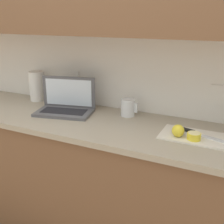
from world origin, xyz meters
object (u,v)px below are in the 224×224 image
laptop (66,104)px  lemon_half_cut (194,136)px  cutting_board (193,136)px  lemon_whole_beside (178,131)px  measuring_cup (128,107)px  knife (191,131)px  paper_towel_roll (37,86)px

laptop → lemon_half_cut: 0.89m
cutting_board → lemon_half_cut: size_ratio=4.90×
lemon_whole_beside → cutting_board: bearing=31.9°
laptop → measuring_cup: laptop is taller
cutting_board → measuring_cup: measuring_cup is taller
lemon_half_cut → measuring_cup: measuring_cup is taller
cutting_board → lemon_half_cut: lemon_half_cut is taller
lemon_half_cut → lemon_whole_beside: 0.09m
cutting_board → knife: 0.04m
cutting_board → knife: knife is taller
knife → paper_towel_roll: paper_towel_roll is taller
lemon_whole_beside → measuring_cup: bearing=150.6°
measuring_cup → paper_towel_roll: (-0.78, 0.03, 0.06)m
lemon_whole_beside → lemon_half_cut: bearing=-1.1°
cutting_board → measuring_cup: (-0.46, 0.17, 0.05)m
cutting_board → lemon_whole_beside: lemon_whole_beside is taller
cutting_board → measuring_cup: 0.49m
lemon_whole_beside → knife: bearing=55.5°
lemon_half_cut → measuring_cup: size_ratio=0.63×
paper_towel_roll → cutting_board: bearing=-9.1°
measuring_cup → cutting_board: bearing=-20.1°
lemon_whole_beside → paper_towel_roll: paper_towel_roll is taller
cutting_board → lemon_half_cut: 0.05m
lemon_half_cut → measuring_cup: bearing=155.2°
paper_towel_roll → measuring_cup: bearing=-2.2°
laptop → measuring_cup: size_ratio=3.65×
knife → measuring_cup: 0.46m
laptop → lemon_half_cut: bearing=-19.5°
cutting_board → lemon_half_cut: (0.01, -0.05, 0.02)m
laptop → lemon_half_cut: size_ratio=5.75×
laptop → cutting_board: 0.88m
lemon_half_cut → paper_towel_roll: (-1.25, 0.25, 0.09)m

